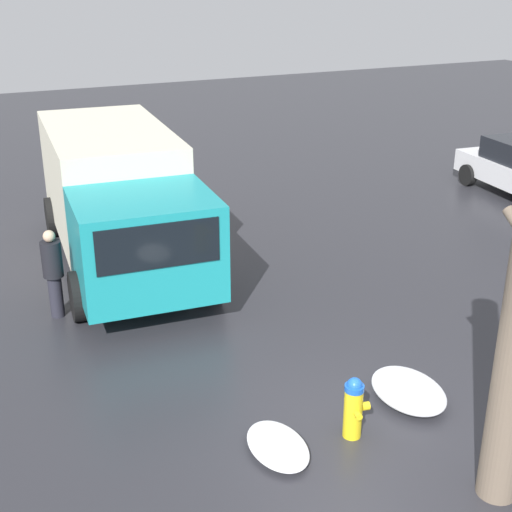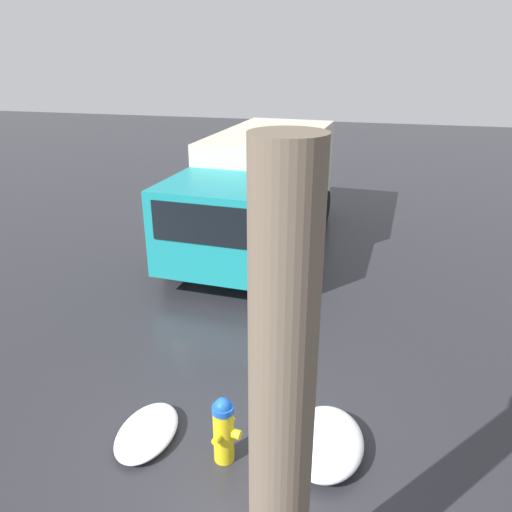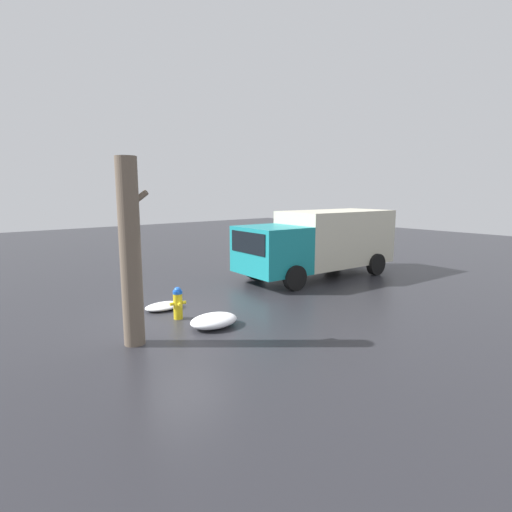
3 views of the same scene
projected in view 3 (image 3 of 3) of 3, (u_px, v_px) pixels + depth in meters
ground_plane at (178, 319)px, 10.94m from camera, size 60.00×60.00×0.00m
fire_hydrant at (178, 303)px, 10.87m from camera, size 0.46×0.36×0.89m
tree_trunk at (130, 253)px, 8.81m from camera, size 0.71×0.47×4.20m
delivery_truck at (320, 241)px, 16.21m from camera, size 7.00×3.06×2.66m
pedestrian at (255, 255)px, 16.32m from camera, size 0.36×0.36×1.63m
snow_pile_by_hydrant at (214, 321)px, 10.27m from camera, size 1.29×0.93×0.33m
snow_pile_curbside at (163, 306)px, 11.79m from camera, size 1.13×0.72×0.20m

